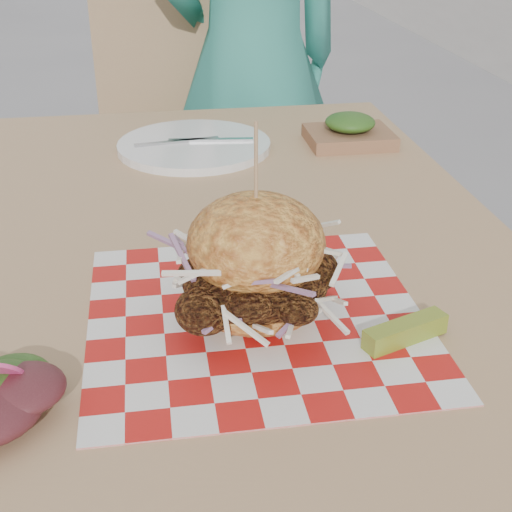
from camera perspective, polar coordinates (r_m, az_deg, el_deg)
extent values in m
imported|color=teal|center=(1.84, -0.27, 15.18)|extent=(0.66, 0.55, 1.54)
cube|color=tan|center=(0.97, -3.26, 0.61)|extent=(0.80, 1.20, 0.04)
cylinder|color=#333338|center=(1.64, -16.89, -3.45)|extent=(0.05, 0.05, 0.71)
cylinder|color=#333338|center=(1.67, 6.78, -1.70)|extent=(0.05, 0.05, 0.71)
cube|color=tan|center=(1.87, -5.84, 4.87)|extent=(0.52, 0.52, 0.04)
cube|color=tan|center=(1.97, -4.97, 13.84)|extent=(0.42, 0.15, 0.50)
cylinder|color=#333338|center=(1.86, -12.06, -3.79)|extent=(0.03, 0.03, 0.43)
cylinder|color=#333338|center=(1.79, -1.00, -4.57)|extent=(0.03, 0.03, 0.43)
cylinder|color=#333338|center=(2.16, -9.24, 1.14)|extent=(0.03, 0.03, 0.43)
cylinder|color=#333338|center=(2.10, 0.29, 0.65)|extent=(0.03, 0.03, 0.43)
cube|color=red|center=(0.78, 0.00, -4.84)|extent=(0.36, 0.36, 0.00)
ellipsoid|color=gold|center=(0.76, 0.00, -3.21)|extent=(0.14, 0.14, 0.05)
ellipsoid|color=brown|center=(0.75, 0.00, -1.95)|extent=(0.16, 0.14, 0.08)
ellipsoid|color=gold|center=(0.73, 0.00, 1.08)|extent=(0.14, 0.14, 0.10)
cylinder|color=tan|center=(0.70, 0.00, 6.51)|extent=(0.00, 0.00, 0.11)
cube|color=olive|center=(0.75, 11.86, -5.92)|extent=(0.10, 0.05, 0.02)
ellipsoid|color=#3F1419|center=(0.67, -18.63, -11.23)|extent=(0.08, 0.08, 0.03)
ellipsoid|color=#1F4914|center=(0.69, -19.26, -10.13)|extent=(0.08, 0.08, 0.03)
ellipsoid|color=#3F1419|center=(0.65, -19.82, -12.45)|extent=(0.08, 0.08, 0.03)
cylinder|color=#CB3874|center=(0.68, -19.76, -8.86)|extent=(0.05, 0.05, 0.04)
cylinder|color=white|center=(1.28, -4.97, 8.79)|extent=(0.27, 0.27, 0.01)
cube|color=silver|center=(1.27, -6.35, 9.08)|extent=(0.15, 0.03, 0.00)
cube|color=silver|center=(1.28, -3.63, 9.25)|extent=(0.15, 0.03, 0.00)
cube|color=brown|center=(1.31, 7.47, 9.41)|extent=(0.15, 0.12, 0.02)
ellipsoid|color=#1F4914|center=(1.31, 7.54, 10.56)|extent=(0.09, 0.09, 0.03)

